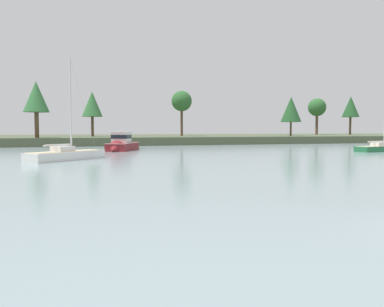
{
  "coord_description": "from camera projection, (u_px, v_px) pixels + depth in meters",
  "views": [
    {
      "loc": [
        -10.49,
        -7.55,
        2.94
      ],
      "look_at": [
        -0.09,
        25.87,
        0.82
      ],
      "focal_mm": 36.76,
      "sensor_mm": 36.0,
      "label": 1
    }
  ],
  "objects": [
    {
      "name": "shore_tree_right_mid",
      "position": [
        351.0,
        107.0,
        112.45
      ],
      "size": [
        4.83,
        4.83,
        10.98
      ],
      "color": "brown",
      "rests_on": "far_shore_bank"
    },
    {
      "name": "shore_tree_left",
      "position": [
        182.0,
        101.0,
        89.07
      ],
      "size": [
        4.62,
        4.62,
        10.23
      ],
      "color": "brown",
      "rests_on": "far_shore_bank"
    },
    {
      "name": "shore_tree_far_right",
      "position": [
        36.0,
        97.0,
        68.91
      ],
      "size": [
        4.43,
        4.43,
        9.94
      ],
      "color": "brown",
      "rests_on": "far_shore_bank"
    },
    {
      "name": "sailboat_green",
      "position": [
        381.0,
        150.0,
        53.47
      ],
      "size": [
        8.21,
        3.41,
        10.24
      ],
      "color": "#236B3D",
      "rests_on": "ground"
    },
    {
      "name": "shore_tree_inland_b",
      "position": [
        317.0,
        108.0,
        113.82
      ],
      "size": [
        5.16,
        5.16,
        10.51
      ],
      "color": "brown",
      "rests_on": "far_shore_bank"
    },
    {
      "name": "shore_tree_far_left",
      "position": [
        92.0,
        104.0,
        83.55
      ],
      "size": [
        4.34,
        4.34,
        9.53
      ],
      "color": "brown",
      "rests_on": "far_shore_bank"
    },
    {
      "name": "cruiser_maroon",
      "position": [
        121.0,
        147.0,
        55.37
      ],
      "size": [
        6.13,
        9.63,
        4.93
      ],
      "color": "maroon",
      "rests_on": "ground"
    },
    {
      "name": "sailboat_white",
      "position": [
        66.0,
        158.0,
        38.1
      ],
      "size": [
        7.69,
        7.24,
        10.58
      ],
      "color": "white",
      "rests_on": "ground"
    },
    {
      "name": "shore_tree_inland_a",
      "position": [
        291.0,
        109.0,
        92.24
      ],
      "size": [
        4.82,
        4.82,
        9.16
      ],
      "color": "brown",
      "rests_on": "far_shore_bank"
    },
    {
      "name": "far_shore_bank",
      "position": [
        115.0,
        139.0,
        96.32
      ],
      "size": [
        226.1,
        52.96,
        1.52
      ],
      "primitive_type": "cube",
      "color": "#4C563D",
      "rests_on": "ground"
    }
  ]
}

